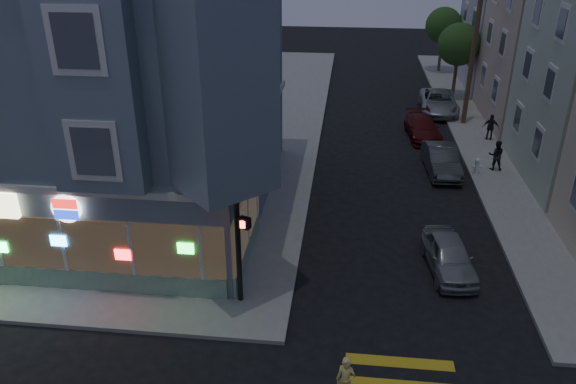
% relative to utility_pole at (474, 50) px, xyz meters
% --- Properties ---
extents(sidewalk_nw, '(33.00, 42.00, 0.15)m').
position_rel_utility_pole_xyz_m(sidewalk_nw, '(-25.50, -1.00, -4.72)').
color(sidewalk_nw, gray).
rests_on(sidewalk_nw, ground).
extents(corner_building, '(14.60, 14.60, 11.40)m').
position_rel_utility_pole_xyz_m(corner_building, '(-18.00, -13.02, 1.02)').
color(corner_building, slate).
rests_on(corner_building, sidewalk_nw).
extents(row_house_d, '(12.00, 8.60, 10.50)m').
position_rel_utility_pole_xyz_m(row_house_d, '(7.50, 10.00, 0.60)').
color(row_house_d, '#9F9BAB').
rests_on(row_house_d, sidewalk_ne).
extents(utility_pole, '(2.20, 0.30, 9.00)m').
position_rel_utility_pole_xyz_m(utility_pole, '(0.00, 0.00, 0.00)').
color(utility_pole, '#4C3826').
rests_on(utility_pole, sidewalk_ne).
extents(street_tree_near, '(3.00, 3.00, 5.30)m').
position_rel_utility_pole_xyz_m(street_tree_near, '(0.20, 6.00, -0.86)').
color(street_tree_near, '#4C3826').
rests_on(street_tree_near, sidewalk_ne).
extents(street_tree_far, '(3.00, 3.00, 5.30)m').
position_rel_utility_pole_xyz_m(street_tree_far, '(0.20, 14.00, -0.86)').
color(street_tree_far, '#4C3826').
rests_on(street_tree_far, sidewalk_ne).
extents(running_child, '(0.61, 0.48, 1.47)m').
position_rel_utility_pole_xyz_m(running_child, '(-7.10, -24.02, -4.06)').
color(running_child, '#DED271').
rests_on(running_child, ground).
extents(pedestrian_a, '(0.83, 0.68, 1.59)m').
position_rel_utility_pole_xyz_m(pedestrian_a, '(0.33, -7.53, -3.85)').
color(pedestrian_a, black).
rests_on(pedestrian_a, sidewalk_ne).
extents(pedestrian_b, '(0.95, 0.53, 1.54)m').
position_rel_utility_pole_xyz_m(pedestrian_b, '(1.00, -2.99, -3.88)').
color(pedestrian_b, black).
rests_on(pedestrian_b, sidewalk_ne).
extents(parked_car_a, '(1.92, 3.92, 1.29)m').
position_rel_utility_pole_xyz_m(parked_car_a, '(-3.40, -17.17, -4.15)').
color(parked_car_a, '#979A9E').
rests_on(parked_car_a, ground).
extents(parked_car_b, '(1.69, 4.27, 1.38)m').
position_rel_utility_pole_xyz_m(parked_car_b, '(-2.47, -7.87, -4.11)').
color(parked_car_b, '#3E4044').
rests_on(parked_car_b, ground).
extents(parked_car_c, '(2.11, 4.42, 1.25)m').
position_rel_utility_pole_xyz_m(parked_car_c, '(-2.88, -2.67, -4.17)').
color(parked_car_c, '#571314').
rests_on(parked_car_c, ground).
extents(parked_car_d, '(2.59, 5.29, 1.45)m').
position_rel_utility_pole_xyz_m(parked_car_d, '(-1.30, 2.53, -4.07)').
color(parked_car_d, '#A7ADB1').
rests_on(parked_car_d, ground).
extents(traffic_signal, '(0.72, 0.64, 5.70)m').
position_rel_utility_pole_xyz_m(traffic_signal, '(-10.73, -20.17, -0.79)').
color(traffic_signal, black).
rests_on(traffic_signal, sidewalk_nw).
extents(fire_hydrant, '(0.49, 0.28, 0.85)m').
position_rel_utility_pole_xyz_m(fire_hydrant, '(-0.70, -8.18, -4.20)').
color(fire_hydrant, white).
rests_on(fire_hydrant, sidewalk_ne).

